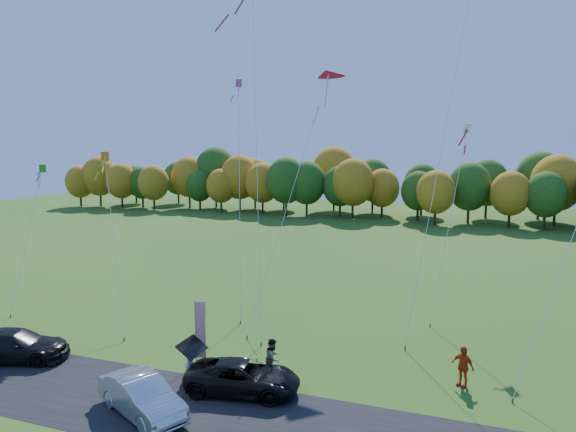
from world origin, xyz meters
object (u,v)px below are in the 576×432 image
(person_east, at_px, (463,366))
(feather_flag, at_px, (199,329))
(black_suv, at_px, (243,377))
(silver_sedan, at_px, (142,396))

(person_east, bearing_deg, feather_flag, -133.52)
(black_suv, height_order, feather_flag, feather_flag)
(black_suv, bearing_deg, silver_sedan, 126.19)
(silver_sedan, xyz_separation_m, feather_flag, (0.38, 4.13, 1.49))
(black_suv, bearing_deg, person_east, -75.96)
(silver_sedan, bearing_deg, feather_flag, 20.76)
(feather_flag, bearing_deg, silver_sedan, -95.28)
(person_east, bearing_deg, black_suv, -124.35)
(silver_sedan, relative_size, person_east, 2.49)
(black_suv, distance_m, person_east, 10.11)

